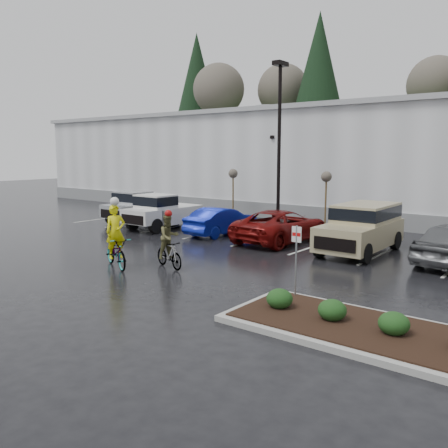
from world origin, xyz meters
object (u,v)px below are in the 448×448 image
Objects in this scene: cyclist_olive at (169,247)px; suv_tan at (360,229)px; lamppost at (279,126)px; sapling_west at (233,176)px; pickup_silver at (144,206)px; fire_lane_sign at (296,253)px; car_blue at (222,221)px; car_red at (281,226)px; pickup_white at (167,211)px; sapling_mid at (326,180)px; cyclist_hivis at (116,246)px.

suv_tan is at bearing -17.68° from cyclist_olive.
sapling_west is (-4.00, 1.00, -2.96)m from lamppost.
cyclist_olive is at bearing -38.42° from pickup_silver.
fire_lane_sign reaches higher than cyclist_olive.
cyclist_olive is at bearing 115.28° from car_blue.
lamppost is 6.94m from car_red.
car_red is 1.08× the size of suv_tan.
sapling_west is at bearing 153.75° from suv_tan.
fire_lane_sign is at bearing 141.04° from car_blue.
fire_lane_sign is at bearing -56.54° from lamppost.
suv_tan reaches higher than pickup_silver.
pickup_silver is 1.00× the size of pickup_white.
sapling_mid is at bearing 25.63° from pickup_silver.
cyclist_hivis is (1.29, -7.98, 0.08)m from car_blue.
sapling_mid is (2.50, 1.00, -2.96)m from lamppost.
pickup_white is at bearing 60.41° from cyclist_olive.
lamppost is at bearing -98.05° from car_blue.
sapling_west reaches higher than cyclist_hivis.
car_blue is (-8.58, 7.50, -0.69)m from fire_lane_sign.
sapling_mid is 5.46m from car_red.
cyclist_hivis reaches higher than cyclist_olive.
cyclist_hivis reaches higher than suv_tan.
car_red is 8.48m from cyclist_hivis.
pickup_silver is at bearing -153.11° from lamppost.
car_blue is 7.46m from cyclist_olive.
lamppost reaches higher than car_red.
cyclist_olive is at bearing -63.19° from sapling_west.
fire_lane_sign is 0.51× the size of car_blue.
pickup_white is at bearing -136.40° from lamppost.
sapling_west is at bearing 41.45° from cyclist_hivis.
cyclist_hivis is (5.13, -7.89, -0.18)m from pickup_white.
cyclist_olive reaches higher than pickup_silver.
sapling_west is at bearing 42.26° from cyclist_olive.
lamppost is at bearing 123.46° from fire_lane_sign.
suv_tan is (7.44, 0.05, 0.31)m from car_blue.
pickup_white is 9.41m from cyclist_hivis.
sapling_mid is 1.22× the size of cyclist_hivis.
car_blue is 2.00× the size of cyclist_olive.
car_red is (3.46, 0.21, 0.05)m from car_blue.
sapling_mid is 9.10m from pickup_white.
pickup_silver is 1.02× the size of suv_tan.
suv_tan reaches higher than car_blue.
car_red is 2.11× the size of cyclist_hivis.
pickup_white is (-7.11, -5.39, -1.75)m from sapling_mid.
car_red is (9.96, -0.40, -0.21)m from pickup_silver.
lamppost reaches higher than pickup_silver.
sapling_west is 0.74× the size of car_blue.
car_red is (-5.12, 7.71, -0.64)m from fire_lane_sign.
fire_lane_sign is 17.12m from pickup_silver.
fire_lane_sign reaches higher than pickup_white.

